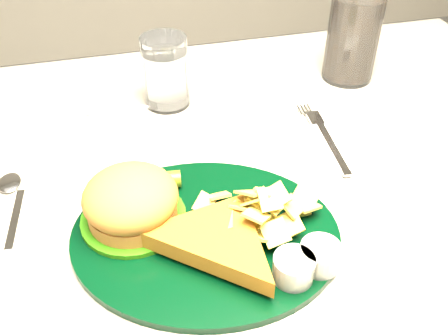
% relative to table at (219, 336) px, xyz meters
% --- Properties ---
extents(table, '(1.20, 0.80, 0.75)m').
position_rel_table_xyz_m(table, '(0.00, 0.00, 0.00)').
color(table, gray).
rests_on(table, ground).
extents(dinner_plate, '(0.37, 0.33, 0.07)m').
position_rel_table_xyz_m(dinner_plate, '(-0.04, -0.10, 0.41)').
color(dinner_plate, black).
rests_on(dinner_plate, table).
extents(water_glass, '(0.09, 0.09, 0.11)m').
position_rel_table_xyz_m(water_glass, '(-0.03, 0.20, 0.43)').
color(water_glass, silver).
rests_on(water_glass, table).
extents(cola_glass, '(0.09, 0.09, 0.16)m').
position_rel_table_xyz_m(cola_glass, '(0.29, 0.21, 0.45)').
color(cola_glass, black).
rests_on(cola_glass, table).
extents(fork_napkin, '(0.14, 0.17, 0.01)m').
position_rel_table_xyz_m(fork_napkin, '(0.17, 0.02, 0.38)').
color(fork_napkin, white).
rests_on(fork_napkin, table).
extents(spoon, '(0.05, 0.14, 0.01)m').
position_rel_table_xyz_m(spoon, '(-0.26, -0.02, 0.38)').
color(spoon, silver).
rests_on(spoon, table).
extents(wrapped_straw, '(0.18, 0.07, 0.01)m').
position_rel_table_xyz_m(wrapped_straw, '(-0.15, 0.20, 0.38)').
color(wrapped_straw, white).
rests_on(wrapped_straw, table).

